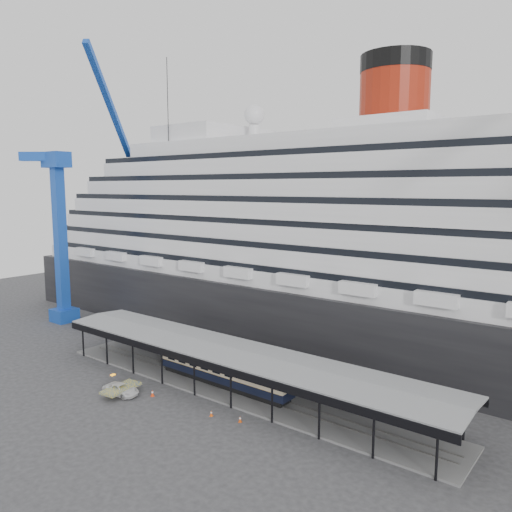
% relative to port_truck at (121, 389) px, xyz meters
% --- Properties ---
extents(ground, '(200.00, 200.00, 0.00)m').
position_rel_port_truck_xyz_m(ground, '(10.02, 4.44, -0.66)').
color(ground, '#313133').
rests_on(ground, ground).
extents(cruise_ship, '(130.00, 30.00, 43.90)m').
position_rel_port_truck_xyz_m(cruise_ship, '(10.07, 36.44, 17.69)').
color(cruise_ship, black).
rests_on(cruise_ship, ground).
extents(platform_canopy, '(56.00, 9.18, 5.30)m').
position_rel_port_truck_xyz_m(platform_canopy, '(10.02, 9.44, 1.71)').
color(platform_canopy, slate).
rests_on(platform_canopy, ground).
extents(crane_blue, '(22.63, 19.19, 47.60)m').
position_rel_port_truck_xyz_m(crane_blue, '(-35.09, 15.06, 19.30)').
color(crane_blue, '#1849B6').
rests_on(crane_blue, ground).
extents(port_truck, '(4.91, 2.63, 1.31)m').
position_rel_port_truck_xyz_m(port_truck, '(0.00, 0.00, 0.00)').
color(port_truck, silver).
rests_on(port_truck, ground).
extents(pullman_carriage, '(20.16, 2.83, 19.78)m').
position_rel_port_truck_xyz_m(pullman_carriage, '(8.13, 9.44, 1.77)').
color(pullman_carriage, black).
rests_on(pullman_carriage, ground).
extents(traffic_cone_left, '(0.50, 0.50, 0.81)m').
position_rel_port_truck_xyz_m(traffic_cone_left, '(3.34, 2.01, -0.25)').
color(traffic_cone_left, '#E83A0C').
rests_on(traffic_cone_left, ground).
extents(traffic_cone_mid, '(0.45, 0.45, 0.67)m').
position_rel_port_truck_xyz_m(traffic_cone_mid, '(12.54, 2.47, -0.32)').
color(traffic_cone_mid, '#F85A0D').
rests_on(traffic_cone_mid, ground).
extents(traffic_cone_right, '(0.46, 0.46, 0.71)m').
position_rel_port_truck_xyz_m(traffic_cone_right, '(15.94, 3.32, -0.30)').
color(traffic_cone_right, '#D2470B').
rests_on(traffic_cone_right, ground).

